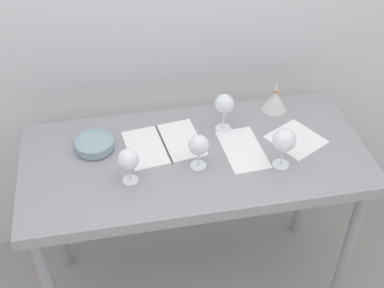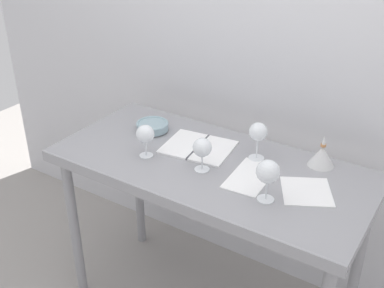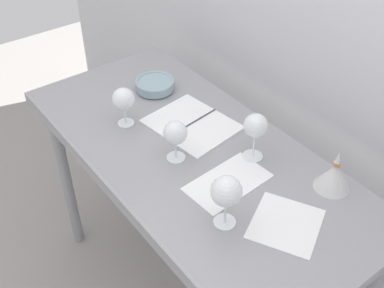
{
  "view_description": "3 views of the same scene",
  "coord_description": "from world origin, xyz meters",
  "px_view_note": "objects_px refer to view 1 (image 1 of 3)",
  "views": [
    {
      "loc": [
        -0.31,
        -1.55,
        2.27
      ],
      "look_at": [
        -0.01,
        -0.02,
        0.97
      ],
      "focal_mm": 48.2,
      "sensor_mm": 36.0,
      "label": 1
    },
    {
      "loc": [
        0.91,
        -1.57,
        1.98
      ],
      "look_at": [
        -0.07,
        -0.04,
        0.99
      ],
      "focal_mm": 45.13,
      "sensor_mm": 36.0,
      "label": 2
    },
    {
      "loc": [
        1.03,
        -0.78,
        1.97
      ],
      "look_at": [
        0.03,
        -0.03,
        0.96
      ],
      "focal_mm": 45.25,
      "sensor_mm": 36.0,
      "label": 3
    }
  ],
  "objects_px": {
    "tasting_sheet_lower": "(296,139)",
    "wine_glass_near_center": "(199,146)",
    "tasting_bowl": "(94,144)",
    "decanter_funnel": "(275,100)",
    "wine_glass_near_right": "(284,141)",
    "open_notebook": "(164,144)",
    "wine_glass_far_right": "(224,105)",
    "tasting_sheet_upper": "(243,149)",
    "wine_glass_near_left": "(128,160)"
  },
  "relations": [
    {
      "from": "tasting_bowl",
      "to": "decanter_funnel",
      "type": "xyz_separation_m",
      "value": [
        0.81,
        0.13,
        0.02
      ]
    },
    {
      "from": "wine_glass_near_center",
      "to": "open_notebook",
      "type": "relative_size",
      "value": 0.44
    },
    {
      "from": "wine_glass_near_center",
      "to": "decanter_funnel",
      "type": "xyz_separation_m",
      "value": [
        0.41,
        0.31,
        -0.06
      ]
    },
    {
      "from": "wine_glass_near_center",
      "to": "wine_glass_far_right",
      "type": "distance_m",
      "value": 0.26
    },
    {
      "from": "wine_glass_near_left",
      "to": "tasting_sheet_lower",
      "type": "height_order",
      "value": "wine_glass_near_left"
    },
    {
      "from": "open_notebook",
      "to": "tasting_bowl",
      "type": "bearing_deg",
      "value": 167.25
    },
    {
      "from": "wine_glass_far_right",
      "to": "wine_glass_near_left",
      "type": "bearing_deg",
      "value": -149.84
    },
    {
      "from": "tasting_sheet_lower",
      "to": "open_notebook",
      "type": "bearing_deg",
      "value": 144.33
    },
    {
      "from": "wine_glass_far_right",
      "to": "open_notebook",
      "type": "xyz_separation_m",
      "value": [
        -0.27,
        -0.06,
        -0.12
      ]
    },
    {
      "from": "tasting_sheet_upper",
      "to": "wine_glass_far_right",
      "type": "bearing_deg",
      "value": 103.46
    },
    {
      "from": "wine_glass_far_right",
      "to": "open_notebook",
      "type": "distance_m",
      "value": 0.3
    },
    {
      "from": "tasting_sheet_lower",
      "to": "wine_glass_near_center",
      "type": "bearing_deg",
      "value": 162.58
    },
    {
      "from": "wine_glass_near_right",
      "to": "open_notebook",
      "type": "height_order",
      "value": "wine_glass_near_right"
    },
    {
      "from": "decanter_funnel",
      "to": "tasting_sheet_lower",
      "type": "bearing_deg",
      "value": -84.0
    },
    {
      "from": "open_notebook",
      "to": "decanter_funnel",
      "type": "bearing_deg",
      "value": 9.1
    },
    {
      "from": "open_notebook",
      "to": "wine_glass_near_right",
      "type": "bearing_deg",
      "value": -33.11
    },
    {
      "from": "wine_glass_far_right",
      "to": "decanter_funnel",
      "type": "xyz_separation_m",
      "value": [
        0.26,
        0.1,
        -0.08
      ]
    },
    {
      "from": "open_notebook",
      "to": "wine_glass_near_center",
      "type": "bearing_deg",
      "value": -59.92
    },
    {
      "from": "tasting_bowl",
      "to": "decanter_funnel",
      "type": "height_order",
      "value": "decanter_funnel"
    },
    {
      "from": "tasting_sheet_lower",
      "to": "tasting_bowl",
      "type": "xyz_separation_m",
      "value": [
        -0.83,
        0.1,
        0.02
      ]
    },
    {
      "from": "tasting_sheet_upper",
      "to": "open_notebook",
      "type": "bearing_deg",
      "value": 159.82
    },
    {
      "from": "wine_glass_near_center",
      "to": "open_notebook",
      "type": "xyz_separation_m",
      "value": [
        -0.12,
        0.15,
        -0.1
      ]
    },
    {
      "from": "wine_glass_near_right",
      "to": "tasting_bowl",
      "type": "height_order",
      "value": "wine_glass_near_right"
    },
    {
      "from": "tasting_sheet_upper",
      "to": "tasting_bowl",
      "type": "bearing_deg",
      "value": 164.95
    },
    {
      "from": "wine_glass_far_right",
      "to": "decanter_funnel",
      "type": "distance_m",
      "value": 0.29
    },
    {
      "from": "wine_glass_far_right",
      "to": "tasting_sheet_lower",
      "type": "bearing_deg",
      "value": -24.56
    },
    {
      "from": "wine_glass_far_right",
      "to": "wine_glass_near_right",
      "type": "relative_size",
      "value": 1.0
    },
    {
      "from": "open_notebook",
      "to": "wine_glass_far_right",
      "type": "bearing_deg",
      "value": 4.74
    },
    {
      "from": "wine_glass_near_center",
      "to": "tasting_bowl",
      "type": "xyz_separation_m",
      "value": [
        -0.4,
        0.18,
        -0.08
      ]
    },
    {
      "from": "tasting_bowl",
      "to": "wine_glass_near_center",
      "type": "bearing_deg",
      "value": -24.23
    },
    {
      "from": "wine_glass_far_right",
      "to": "tasting_bowl",
      "type": "height_order",
      "value": "wine_glass_far_right"
    },
    {
      "from": "wine_glass_near_right",
      "to": "tasting_sheet_upper",
      "type": "relative_size",
      "value": 0.64
    },
    {
      "from": "wine_glass_near_center",
      "to": "decanter_funnel",
      "type": "distance_m",
      "value": 0.52
    },
    {
      "from": "open_notebook",
      "to": "tasting_sheet_upper",
      "type": "relative_size",
      "value": 1.24
    },
    {
      "from": "tasting_sheet_upper",
      "to": "decanter_funnel",
      "type": "height_order",
      "value": "decanter_funnel"
    },
    {
      "from": "tasting_sheet_lower",
      "to": "tasting_sheet_upper",
      "type": "bearing_deg",
      "value": 156.72
    },
    {
      "from": "open_notebook",
      "to": "decanter_funnel",
      "type": "distance_m",
      "value": 0.55
    },
    {
      "from": "tasting_sheet_upper",
      "to": "decanter_funnel",
      "type": "bearing_deg",
      "value": 45.71
    },
    {
      "from": "wine_glass_near_left",
      "to": "tasting_sheet_upper",
      "type": "height_order",
      "value": "wine_glass_near_left"
    },
    {
      "from": "wine_glass_near_left",
      "to": "tasting_sheet_lower",
      "type": "bearing_deg",
      "value": 9.37
    },
    {
      "from": "wine_glass_far_right",
      "to": "wine_glass_near_center",
      "type": "bearing_deg",
      "value": -124.97
    },
    {
      "from": "wine_glass_near_right",
      "to": "decanter_funnel",
      "type": "bearing_deg",
      "value": 76.31
    },
    {
      "from": "open_notebook",
      "to": "tasting_sheet_upper",
      "type": "bearing_deg",
      "value": -23.86
    },
    {
      "from": "wine_glass_far_right",
      "to": "open_notebook",
      "type": "bearing_deg",
      "value": -167.73
    },
    {
      "from": "wine_glass_near_right",
      "to": "tasting_sheet_lower",
      "type": "xyz_separation_m",
      "value": [
        0.11,
        0.14,
        -0.12
      ]
    },
    {
      "from": "tasting_sheet_lower",
      "to": "wine_glass_near_left",
      "type": "bearing_deg",
      "value": 161.08
    },
    {
      "from": "tasting_sheet_upper",
      "to": "tasting_sheet_lower",
      "type": "xyz_separation_m",
      "value": [
        0.24,
        0.02,
        0.0
      ]
    },
    {
      "from": "tasting_sheet_lower",
      "to": "decanter_funnel",
      "type": "height_order",
      "value": "decanter_funnel"
    },
    {
      "from": "wine_glass_near_right",
      "to": "tasting_sheet_lower",
      "type": "relative_size",
      "value": 0.86
    },
    {
      "from": "wine_glass_near_center",
      "to": "tasting_sheet_upper",
      "type": "xyz_separation_m",
      "value": [
        0.2,
        0.06,
        -0.1
      ]
    }
  ]
}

